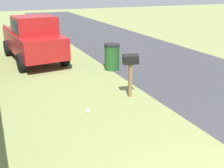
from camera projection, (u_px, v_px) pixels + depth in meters
road_asphalt at (204, 78)px, 10.35m from camera, size 60.00×5.68×0.01m
mailbox at (131, 63)px, 8.22m from camera, size 0.29×0.51×1.38m
pickup_truck at (33, 38)px, 12.28m from camera, size 4.97×2.44×2.09m
trash_bin at (112, 57)px, 11.22m from camera, size 0.64×0.64×1.07m
litter_cup_midfield_a at (87, 111)px, 7.52m from camera, size 0.09×0.11×0.08m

